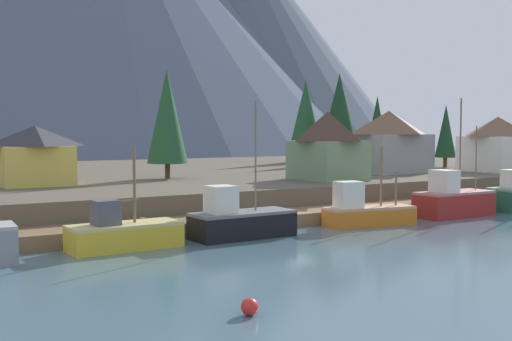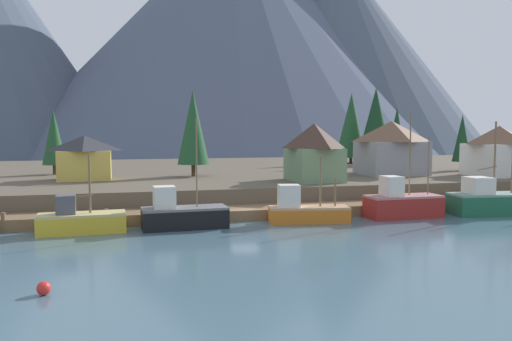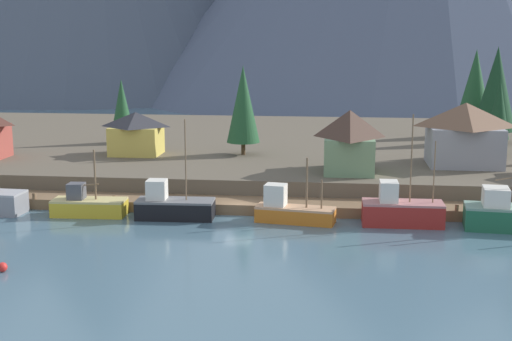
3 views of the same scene
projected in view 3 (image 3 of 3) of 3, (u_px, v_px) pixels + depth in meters
name	position (u px, v px, depth m)	size (l,w,h in m)	color
ground_plane	(261.00, 178.00, 85.26)	(400.00, 400.00, 1.00)	#476675
dock	(241.00, 205.00, 67.51)	(80.00, 4.00, 1.60)	brown
shoreline_bank	(271.00, 148.00, 96.63)	(400.00, 56.00, 2.50)	brown
fishing_boat_yellow	(88.00, 205.00, 65.54)	(6.90, 2.86, 6.27)	gold
fishing_boat_black	(173.00, 206.00, 64.48)	(7.20, 3.03, 9.23)	black
fishing_boat_orange	(291.00, 210.00, 63.21)	(7.36, 3.28, 5.99)	#CC6B1E
fishing_boat_red	(401.00, 210.00, 62.20)	(7.12, 2.85, 9.92)	maroon
fishing_boat_green	(505.00, 214.00, 60.71)	(7.37, 3.82, 9.08)	#1E5B3D
house_yellow	(136.00, 133.00, 83.73)	(6.09, 4.91, 5.13)	gold
house_grey	(465.00, 134.00, 76.60)	(8.09, 6.82, 6.92)	gray
house_green	(349.00, 140.00, 73.02)	(5.35, 7.01, 6.52)	#6B8E66
conifer_near_left	(496.00, 89.00, 92.12)	(5.50, 5.50, 12.70)	#4C3823
conifer_near_right	(122.00, 106.00, 92.21)	(3.02, 3.02, 8.51)	#4C3823
conifer_mid_right	(243.00, 104.00, 82.98)	(3.95, 3.95, 10.67)	#4C3823
conifer_back_left	(499.00, 109.00, 83.20)	(2.76, 2.76, 9.06)	#4C3823
conifer_back_right	(475.00, 89.00, 98.07)	(5.30, 5.30, 12.22)	#4C3823
channel_buoy	(2.00, 267.00, 50.03)	(0.70, 0.70, 0.70)	red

